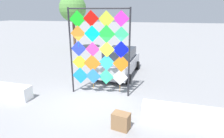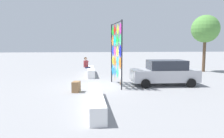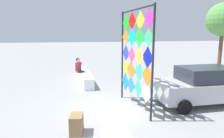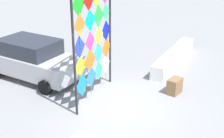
% 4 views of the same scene
% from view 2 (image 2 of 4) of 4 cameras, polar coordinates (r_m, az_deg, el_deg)
% --- Properties ---
extents(ground, '(120.00, 120.00, 0.00)m').
position_cam_2_polar(ground, '(12.39, -3.35, -4.37)').
color(ground, gray).
extents(plaza_ledge_left, '(4.19, 0.51, 0.57)m').
position_cam_2_polar(plaza_ledge_left, '(16.65, -5.85, -0.61)').
color(plaza_ledge_left, white).
rests_on(plaza_ledge_left, ground).
extents(plaza_ledge_right, '(4.19, 0.51, 0.57)m').
position_cam_2_polar(plaza_ledge_right, '(8.04, -4.57, -8.28)').
color(plaza_ledge_right, white).
rests_on(plaza_ledge_right, ground).
extents(kite_display_rack, '(2.54, 0.31, 3.64)m').
position_cam_2_polar(kite_display_rack, '(11.98, 1.16, 5.06)').
color(kite_display_rack, '#232328').
rests_on(kite_display_rack, ground).
extents(seated_vendor, '(0.64, 0.69, 1.42)m').
position_cam_2_polar(seated_vendor, '(16.48, -6.93, 1.19)').
color(seated_vendor, navy).
rests_on(seated_vendor, ground).
extents(parked_car, '(1.94, 3.85, 1.47)m').
position_cam_2_polar(parked_car, '(12.61, 14.20, -0.93)').
color(parked_car, '#B7B7BC').
rests_on(parked_car, ground).
extents(cardboard_box_large, '(0.58, 0.44, 0.53)m').
position_cam_2_polar(cardboard_box_large, '(10.63, -9.78, -4.81)').
color(cardboard_box_large, olive).
rests_on(cardboard_box_large, ground).
extents(tree_palm_like, '(2.39, 2.39, 4.97)m').
position_cam_2_polar(tree_palm_like, '(20.24, 24.25, 10.00)').
color(tree_palm_like, brown).
rests_on(tree_palm_like, ground).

